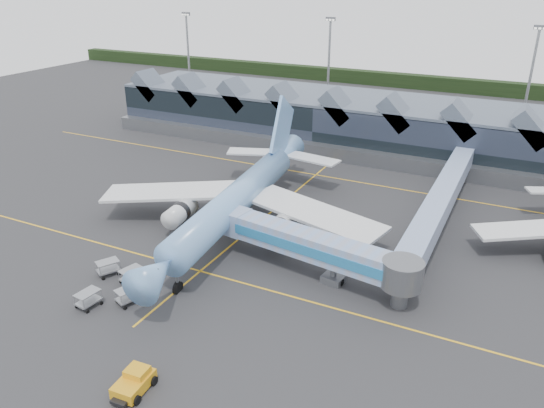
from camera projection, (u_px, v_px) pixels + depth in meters
The scene contains 10 objects.
ground at pixel (234, 243), 69.02m from camera, with size 260.00×260.00×0.00m, color #2A2A2D.
taxi_stripes at pixel (269, 214), 77.20m from camera, with size 120.00×60.00×0.01m.
tree_line_far at pixel (420, 82), 158.22m from camera, with size 260.00×4.00×4.00m, color black.
terminal at pixel (330, 118), 107.87m from camera, with size 90.00×22.25×12.52m.
light_masts at pixel (480, 79), 106.77m from camera, with size 132.40×42.56×22.45m.
main_airliner at pixel (240, 197), 71.65m from camera, with size 40.83×47.23×15.16m.
jet_bridge at pixel (326, 251), 59.30m from camera, with size 25.17×7.07×5.44m.
fuel_truck at pixel (225, 203), 76.54m from camera, with size 5.39×9.28×3.16m.
pushback_tug at pixel (134, 382), 44.48m from camera, with size 2.83×4.24×1.81m.
baggage_carts at pixel (114, 283), 58.22m from camera, with size 8.53×8.67×1.75m.
Camera 1 is at (31.71, -52.46, 32.49)m, focal length 35.00 mm.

